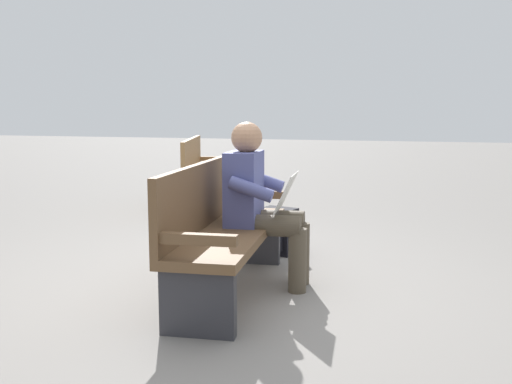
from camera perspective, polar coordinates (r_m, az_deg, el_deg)
name	(u,v)px	position (r m, az deg, el deg)	size (l,w,h in m)	color
ground_plane	(231,292)	(4.13, -2.44, -9.78)	(40.00, 40.00, 0.00)	gray
bench_near	(221,228)	(4.03, -3.46, -3.49)	(1.84, 0.64, 0.90)	brown
person_seated	(260,200)	(4.14, 0.35, -0.76)	(0.60, 0.60, 1.18)	#474C84
backpack	(278,231)	(5.15, 2.17, -3.86)	(0.31, 0.34, 0.40)	black
bench_far	(203,173)	(7.44, -5.18, 1.86)	(1.86, 0.96, 0.90)	olive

